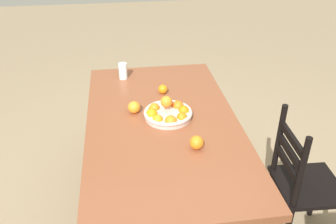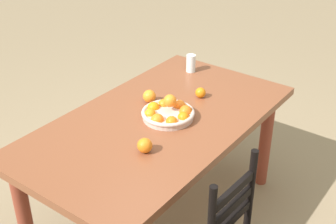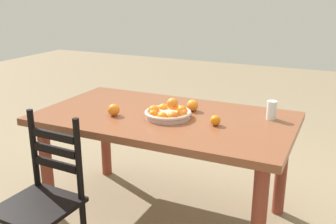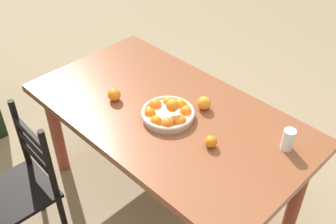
{
  "view_description": "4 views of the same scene",
  "coord_description": "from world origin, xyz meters",
  "px_view_note": "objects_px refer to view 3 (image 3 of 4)",
  "views": [
    {
      "loc": [
        1.91,
        -0.24,
        1.97
      ],
      "look_at": [
        -0.04,
        0.04,
        0.79
      ],
      "focal_mm": 39.02,
      "sensor_mm": 36.0,
      "label": 1
    },
    {
      "loc": [
        1.8,
        1.41,
        2.09
      ],
      "look_at": [
        -0.04,
        0.04,
        0.79
      ],
      "focal_mm": 49.06,
      "sensor_mm": 36.0,
      "label": 2
    },
    {
      "loc": [
        -1.07,
        2.24,
        1.56
      ],
      "look_at": [
        -0.04,
        0.04,
        0.79
      ],
      "focal_mm": 41.7,
      "sensor_mm": 36.0,
      "label": 3
    },
    {
      "loc": [
        -1.31,
        1.3,
        2.22
      ],
      "look_at": [
        -0.04,
        0.04,
        0.79
      ],
      "focal_mm": 43.06,
      "sensor_mm": 36.0,
      "label": 4
    }
  ],
  "objects_px": {
    "dining_table": "(165,129)",
    "orange_loose_0": "(215,120)",
    "fruit_bowl": "(168,113)",
    "drinking_glass": "(272,110)",
    "orange_loose_1": "(193,105)",
    "orange_loose_2": "(114,110)",
    "chair_near_window": "(44,201)"
  },
  "relations": [
    {
      "from": "dining_table",
      "to": "orange_loose_0",
      "type": "distance_m",
      "value": 0.4
    },
    {
      "from": "chair_near_window",
      "to": "orange_loose_1",
      "type": "bearing_deg",
      "value": 66.36
    },
    {
      "from": "fruit_bowl",
      "to": "drinking_glass",
      "type": "relative_size",
      "value": 2.53
    },
    {
      "from": "chair_near_window",
      "to": "orange_loose_2",
      "type": "relative_size",
      "value": 11.59
    },
    {
      "from": "orange_loose_2",
      "to": "drinking_glass",
      "type": "distance_m",
      "value": 1.04
    },
    {
      "from": "dining_table",
      "to": "chair_near_window",
      "type": "relative_size",
      "value": 1.85
    },
    {
      "from": "orange_loose_1",
      "to": "drinking_glass",
      "type": "relative_size",
      "value": 0.65
    },
    {
      "from": "orange_loose_2",
      "to": "chair_near_window",
      "type": "bearing_deg",
      "value": 85.74
    },
    {
      "from": "dining_table",
      "to": "drinking_glass",
      "type": "relative_size",
      "value": 13.88
    },
    {
      "from": "dining_table",
      "to": "orange_loose_1",
      "type": "relative_size",
      "value": 21.24
    },
    {
      "from": "dining_table",
      "to": "drinking_glass",
      "type": "distance_m",
      "value": 0.72
    },
    {
      "from": "orange_loose_0",
      "to": "orange_loose_1",
      "type": "height_order",
      "value": "orange_loose_1"
    },
    {
      "from": "orange_loose_1",
      "to": "chair_near_window",
      "type": "bearing_deg",
      "value": 63.59
    },
    {
      "from": "dining_table",
      "to": "orange_loose_0",
      "type": "height_order",
      "value": "orange_loose_0"
    },
    {
      "from": "chair_near_window",
      "to": "orange_loose_1",
      "type": "distance_m",
      "value": 1.15
    },
    {
      "from": "dining_table",
      "to": "orange_loose_0",
      "type": "bearing_deg",
      "value": 172.42
    },
    {
      "from": "fruit_bowl",
      "to": "dining_table",
      "type": "bearing_deg",
      "value": -41.04
    },
    {
      "from": "orange_loose_1",
      "to": "fruit_bowl",
      "type": "bearing_deg",
      "value": 67.43
    },
    {
      "from": "dining_table",
      "to": "fruit_bowl",
      "type": "bearing_deg",
      "value": 138.96
    },
    {
      "from": "dining_table",
      "to": "orange_loose_1",
      "type": "distance_m",
      "value": 0.26
    },
    {
      "from": "orange_loose_0",
      "to": "drinking_glass",
      "type": "relative_size",
      "value": 0.53
    },
    {
      "from": "orange_loose_2",
      "to": "orange_loose_1",
      "type": "bearing_deg",
      "value": -143.94
    },
    {
      "from": "orange_loose_0",
      "to": "orange_loose_2",
      "type": "bearing_deg",
      "value": 8.46
    },
    {
      "from": "fruit_bowl",
      "to": "orange_loose_1",
      "type": "height_order",
      "value": "fruit_bowl"
    },
    {
      "from": "chair_near_window",
      "to": "drinking_glass",
      "type": "xyz_separation_m",
      "value": [
        -1.02,
        -1.03,
        0.37
      ]
    },
    {
      "from": "orange_loose_1",
      "to": "orange_loose_2",
      "type": "distance_m",
      "value": 0.54
    },
    {
      "from": "fruit_bowl",
      "to": "orange_loose_0",
      "type": "height_order",
      "value": "fruit_bowl"
    },
    {
      "from": "orange_loose_1",
      "to": "drinking_glass",
      "type": "height_order",
      "value": "drinking_glass"
    },
    {
      "from": "orange_loose_2",
      "to": "fruit_bowl",
      "type": "bearing_deg",
      "value": -162.64
    },
    {
      "from": "chair_near_window",
      "to": "orange_loose_2",
      "type": "height_order",
      "value": "chair_near_window"
    },
    {
      "from": "orange_loose_2",
      "to": "drinking_glass",
      "type": "xyz_separation_m",
      "value": [
        -0.97,
        -0.37,
        0.02
      ]
    },
    {
      "from": "orange_loose_0",
      "to": "drinking_glass",
      "type": "distance_m",
      "value": 0.4
    }
  ]
}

